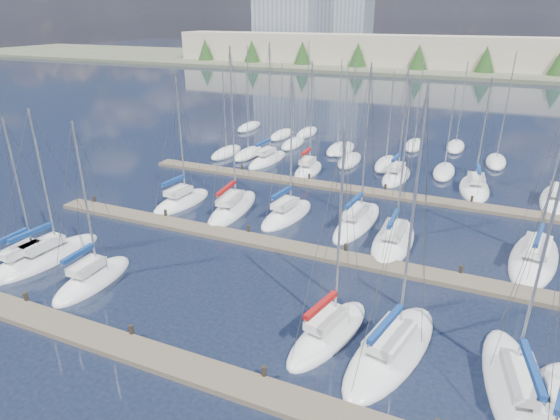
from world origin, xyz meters
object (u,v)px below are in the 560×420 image
at_px(sailboat_l, 393,241).
at_px(sailboat_f, 516,390).
at_px(sailboat_q, 474,188).
at_px(sailboat_n, 268,160).
at_px(sailboat_g, 554,416).
at_px(sailboat_k, 357,222).
at_px(sailboat_m, 534,258).
at_px(sailboat_i, 233,208).
at_px(sailboat_h, 182,202).
at_px(sailboat_r, 556,200).
at_px(sailboat_o, 308,170).
at_px(sailboat_d, 328,333).
at_px(sailboat_b, 50,256).
at_px(sailboat_e, 391,350).
at_px(sailboat_j, 287,215).
at_px(sailboat_p, 396,176).
at_px(sailboat_c, 93,279).
at_px(sailboat_a, 27,262).

bearing_deg(sailboat_l, sailboat_f, -58.01).
distance_m(sailboat_q, sailboat_n, 23.14).
xyz_separation_m(sailboat_n, sailboat_g, (27.72, -29.85, -0.02)).
distance_m(sailboat_k, sailboat_m, 13.33).
height_order(sailboat_i, sailboat_g, sailboat_i).
bearing_deg(sailboat_i, sailboat_l, -8.08).
relative_size(sailboat_h, sailboat_r, 0.81).
xyz_separation_m(sailboat_o, sailboat_r, (24.54, 0.84, -0.01)).
xyz_separation_m(sailboat_k, sailboat_r, (15.87, 12.35, 0.00)).
bearing_deg(sailboat_q, sailboat_d, -107.83).
bearing_deg(sailboat_b, sailboat_l, 34.27).
bearing_deg(sailboat_k, sailboat_o, 132.26).
xyz_separation_m(sailboat_h, sailboat_e, (22.05, -13.05, 0.00)).
bearing_deg(sailboat_n, sailboat_q, 4.08).
relative_size(sailboat_j, sailboat_d, 1.03).
bearing_deg(sailboat_n, sailboat_p, 5.63).
xyz_separation_m(sailboat_c, sailboat_j, (7.63, 15.04, -0.00)).
xyz_separation_m(sailboat_k, sailboat_e, (5.84, -15.09, -0.00)).
distance_m(sailboat_o, sailboat_m, 25.29).
bearing_deg(sailboat_k, sailboat_d, -75.73).
relative_size(sailboat_i, sailboat_m, 1.08).
bearing_deg(sailboat_p, sailboat_o, -165.54).
xyz_separation_m(sailboat_b, sailboat_r, (34.71, 27.12, 0.01)).
relative_size(sailboat_h, sailboat_a, 1.10).
relative_size(sailboat_c, sailboat_d, 0.93).
distance_m(sailboat_i, sailboat_e, 21.60).
xyz_separation_m(sailboat_q, sailboat_e, (-2.82, -27.81, 0.01)).
bearing_deg(sailboat_l, sailboat_c, -141.35).
bearing_deg(sailboat_f, sailboat_r, 71.87).
distance_m(sailboat_l, sailboat_j, 9.62).
relative_size(sailboat_q, sailboat_a, 1.05).
xyz_separation_m(sailboat_b, sailboat_m, (32.13, 13.75, -0.00)).
xyz_separation_m(sailboat_c, sailboat_a, (-5.93, -0.08, -0.00)).
relative_size(sailboat_j, sailboat_p, 1.00).
bearing_deg(sailboat_i, sailboat_p, 46.31).
bearing_deg(sailboat_a, sailboat_m, 24.78).
bearing_deg(sailboat_k, sailboat_c, -125.27).
distance_m(sailboat_h, sailboat_i, 5.19).
relative_size(sailboat_b, sailboat_j, 0.91).
bearing_deg(sailboat_e, sailboat_j, 143.09).
xyz_separation_m(sailboat_q, sailboat_n, (-23.14, 0.52, 0.03)).
xyz_separation_m(sailboat_i, sailboat_f, (22.80, -14.01, -0.01)).
distance_m(sailboat_b, sailboat_i, 15.28).
height_order(sailboat_m, sailboat_r, sailboat_r).
bearing_deg(sailboat_r, sailboat_d, -109.11).
bearing_deg(sailboat_p, sailboat_l, -76.53).
xyz_separation_m(sailboat_m, sailboat_p, (-12.51, 14.34, 0.02)).
bearing_deg(sailboat_d, sailboat_i, 148.43).
height_order(sailboat_l, sailboat_a, sailboat_l).
bearing_deg(sailboat_f, sailboat_e, 165.05).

